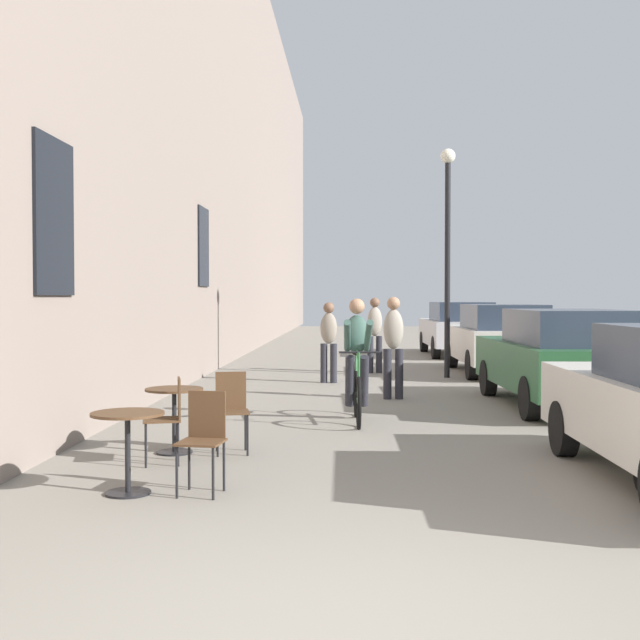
{
  "coord_description": "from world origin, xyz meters",
  "views": [
    {
      "loc": [
        0.04,
        -3.99,
        1.73
      ],
      "look_at": [
        -0.75,
        15.24,
        1.18
      ],
      "focal_mm": 45.08,
      "sensor_mm": 36.0,
      "label": 1
    }
  ],
  "objects_px": {
    "cafe_chair_near_toward_street": "(203,434)",
    "parked_car_second": "(561,357)",
    "street_lamp": "(448,233)",
    "pedestrian_far": "(375,331)",
    "pedestrian_mid": "(329,338)",
    "cafe_table_near": "(128,435)",
    "cyclist_on_bicycle": "(357,363)",
    "parked_car_fourth": "(459,328)",
    "cafe_chair_mid_toward_street": "(231,406)",
    "parked_car_third": "(499,338)",
    "pedestrian_near": "(393,341)",
    "cafe_chair_mid_toward_wall": "(169,414)",
    "cafe_table_mid": "(174,406)"
  },
  "relations": [
    {
      "from": "cafe_chair_near_toward_street",
      "to": "pedestrian_mid",
      "type": "bearing_deg",
      "value": 84.83
    },
    {
      "from": "cafe_table_mid",
      "to": "cafe_chair_mid_toward_wall",
      "type": "distance_m",
      "value": 0.57
    },
    {
      "from": "street_lamp",
      "to": "pedestrian_far",
      "type": "bearing_deg",
      "value": 146.34
    },
    {
      "from": "cafe_table_near",
      "to": "pedestrian_near",
      "type": "bearing_deg",
      "value": 68.33
    },
    {
      "from": "cafe_chair_near_toward_street",
      "to": "parked_car_third",
      "type": "xyz_separation_m",
      "value": [
        4.61,
        11.18,
        0.3
      ]
    },
    {
      "from": "cyclist_on_bicycle",
      "to": "street_lamp",
      "type": "height_order",
      "value": "street_lamp"
    },
    {
      "from": "cafe_chair_near_toward_street",
      "to": "pedestrian_far",
      "type": "distance_m",
      "value": 11.47
    },
    {
      "from": "pedestrian_mid",
      "to": "parked_car_third",
      "type": "distance_m",
      "value": 4.28
    },
    {
      "from": "parked_car_third",
      "to": "parked_car_fourth",
      "type": "xyz_separation_m",
      "value": [
        -0.16,
        5.74,
        0.01
      ]
    },
    {
      "from": "cafe_chair_near_toward_street",
      "to": "parked_car_third",
      "type": "distance_m",
      "value": 12.1
    },
    {
      "from": "pedestrian_near",
      "to": "parked_car_second",
      "type": "height_order",
      "value": "pedestrian_near"
    },
    {
      "from": "pedestrian_near",
      "to": "cafe_chair_mid_toward_wall",
      "type": "bearing_deg",
      "value": -115.58
    },
    {
      "from": "pedestrian_mid",
      "to": "cafe_chair_mid_toward_street",
      "type": "bearing_deg",
      "value": -96.72
    },
    {
      "from": "cafe_chair_mid_toward_wall",
      "to": "pedestrian_far",
      "type": "height_order",
      "value": "pedestrian_far"
    },
    {
      "from": "cafe_chair_mid_toward_street",
      "to": "pedestrian_mid",
      "type": "relative_size",
      "value": 0.55
    },
    {
      "from": "cafe_chair_near_toward_street",
      "to": "pedestrian_mid",
      "type": "distance_m",
      "value": 9.21
    },
    {
      "from": "cafe_table_mid",
      "to": "cafe_chair_mid_toward_wall",
      "type": "height_order",
      "value": "cafe_chair_mid_toward_wall"
    },
    {
      "from": "pedestrian_far",
      "to": "street_lamp",
      "type": "relative_size",
      "value": 0.35
    },
    {
      "from": "cyclist_on_bicycle",
      "to": "pedestrian_far",
      "type": "xyz_separation_m",
      "value": [
        0.44,
        7.13,
        0.16
      ]
    },
    {
      "from": "cafe_chair_mid_toward_street",
      "to": "cyclist_on_bicycle",
      "type": "distance_m",
      "value": 2.75
    },
    {
      "from": "cafe_chair_mid_toward_street",
      "to": "pedestrian_mid",
      "type": "xyz_separation_m",
      "value": [
        0.86,
        7.32,
        0.4
      ]
    },
    {
      "from": "cafe_chair_near_toward_street",
      "to": "parked_car_second",
      "type": "bearing_deg",
      "value": 51.05
    },
    {
      "from": "cafe_table_mid",
      "to": "parked_car_second",
      "type": "distance_m",
      "value": 6.51
    },
    {
      "from": "cafe_chair_near_toward_street",
      "to": "cafe_chair_mid_toward_street",
      "type": "bearing_deg",
      "value": 91.04
    },
    {
      "from": "cafe_chair_mid_toward_street",
      "to": "parked_car_fourth",
      "type": "distance_m",
      "value": 15.73
    },
    {
      "from": "cyclist_on_bicycle",
      "to": "pedestrian_far",
      "type": "height_order",
      "value": "pedestrian_far"
    },
    {
      "from": "cafe_chair_near_toward_street",
      "to": "cafe_chair_mid_toward_wall",
      "type": "relative_size",
      "value": 1.0
    },
    {
      "from": "cafe_table_near",
      "to": "street_lamp",
      "type": "distance_m",
      "value": 11.42
    },
    {
      "from": "cafe_chair_mid_toward_street",
      "to": "cafe_chair_mid_toward_wall",
      "type": "height_order",
      "value": "same"
    },
    {
      "from": "cafe_chair_mid_toward_street",
      "to": "pedestrian_near",
      "type": "distance_m",
      "value": 5.2
    },
    {
      "from": "cyclist_on_bicycle",
      "to": "parked_car_third",
      "type": "distance_m",
      "value": 7.7
    },
    {
      "from": "cafe_chair_mid_toward_wall",
      "to": "pedestrian_mid",
      "type": "height_order",
      "value": "pedestrian_mid"
    },
    {
      "from": "cafe_table_near",
      "to": "cyclist_on_bicycle",
      "type": "bearing_deg",
      "value": 64.54
    },
    {
      "from": "cafe_chair_mid_toward_wall",
      "to": "cyclist_on_bicycle",
      "type": "bearing_deg",
      "value": 56.66
    },
    {
      "from": "cafe_table_near",
      "to": "parked_car_third",
      "type": "xyz_separation_m",
      "value": [
        5.26,
        11.26,
        0.29
      ]
    },
    {
      "from": "cafe_table_near",
      "to": "cafe_chair_near_toward_street",
      "type": "xyz_separation_m",
      "value": [
        0.65,
        0.08,
        -0.0
      ]
    },
    {
      "from": "cafe_chair_mid_toward_street",
      "to": "parked_car_third",
      "type": "xyz_separation_m",
      "value": [
        4.64,
        9.33,
        0.3
      ]
    },
    {
      "from": "parked_car_fourth",
      "to": "parked_car_third",
      "type": "bearing_deg",
      "value": -88.39
    },
    {
      "from": "pedestrian_mid",
      "to": "pedestrian_near",
      "type": "bearing_deg",
      "value": -65.31
    },
    {
      "from": "cafe_table_mid",
      "to": "parked_car_third",
      "type": "relative_size",
      "value": 0.16
    },
    {
      "from": "pedestrian_near",
      "to": "pedestrian_far",
      "type": "bearing_deg",
      "value": 92.3
    },
    {
      "from": "cafe_table_mid",
      "to": "street_lamp",
      "type": "height_order",
      "value": "street_lamp"
    },
    {
      "from": "cyclist_on_bicycle",
      "to": "pedestrian_mid",
      "type": "relative_size",
      "value": 1.08
    },
    {
      "from": "cafe_chair_mid_toward_wall",
      "to": "pedestrian_far",
      "type": "relative_size",
      "value": 0.52
    },
    {
      "from": "parked_car_third",
      "to": "cafe_chair_mid_toward_street",
      "type": "bearing_deg",
      "value": -116.46
    },
    {
      "from": "cafe_chair_mid_toward_street",
      "to": "pedestrian_near",
      "type": "relative_size",
      "value": 0.51
    },
    {
      "from": "parked_car_fourth",
      "to": "cafe_chair_mid_toward_street",
      "type": "bearing_deg",
      "value": -106.56
    },
    {
      "from": "cafe_chair_mid_toward_wall",
      "to": "cyclist_on_bicycle",
      "type": "xyz_separation_m",
      "value": [
        1.96,
        2.98,
        0.29
      ]
    },
    {
      "from": "cafe_table_near",
      "to": "cafe_chair_mid_toward_street",
      "type": "distance_m",
      "value": 2.02
    },
    {
      "from": "parked_car_fourth",
      "to": "cafe_table_mid",
      "type": "bearing_deg",
      "value": -108.63
    }
  ]
}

